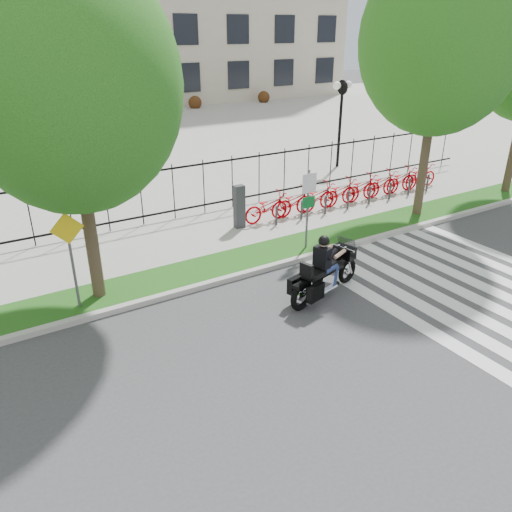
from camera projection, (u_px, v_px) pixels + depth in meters
ground at (341, 347)px, 11.14m from camera, size 120.00×120.00×0.00m
curb at (247, 274)px, 14.27m from camera, size 60.00×0.20×0.15m
grass_verge at (232, 263)px, 14.93m from camera, size 60.00×1.50×0.15m
sidewalk at (196, 236)px, 16.86m from camera, size 60.00×3.50×0.15m
plaza at (72, 143)px, 30.44m from camera, size 80.00×34.00×0.10m
crosswalk_stripes at (478, 292)px, 13.44m from camera, size 5.70×8.00×0.01m
iron_fence at (174, 192)px, 17.77m from camera, size 30.00×0.06×2.00m
lamp_post_right at (341, 103)px, 23.84m from camera, size 1.06×0.70×4.25m
street_tree_1 at (68, 84)px, 10.82m from camera, size 5.02×5.02×8.11m
street_tree_2 at (441, 41)px, 16.19m from camera, size 5.34×5.34×9.03m
bike_share_station at (350, 190)px, 19.54m from camera, size 10.06×0.88×1.50m
sign_pole_regulatory at (308, 199)px, 15.13m from camera, size 0.50×0.09×2.50m
sign_pole_warning at (70, 248)px, 11.77m from camera, size 0.78×0.09×2.49m
motorcycle_rider at (325, 271)px, 12.99m from camera, size 2.69×1.18×2.12m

